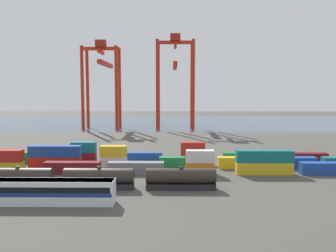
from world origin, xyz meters
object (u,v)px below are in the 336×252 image
shipping_container_4 (72,168)px  shipping_container_16 (172,162)px  shipping_container_18 (290,163)px  shipping_container_21 (84,157)px  shipping_container_23 (138,157)px  gantry_crane_west (102,75)px  shipping_container_17 (231,162)px  shipping_container_8 (264,168)px  shipping_container_24 (193,158)px  freight_tank_row (58,178)px  gantry_crane_central (175,73)px

shipping_container_4 → shipping_container_16: same height
shipping_container_18 → shipping_container_21: bearing=173.0°
shipping_container_23 → gantry_crane_west: bearing=106.7°
shipping_container_17 → shipping_container_23: bearing=164.7°
shipping_container_8 → shipping_container_16: same height
shipping_container_17 → shipping_container_18: 13.73m
shipping_container_17 → shipping_container_23: same height
shipping_container_16 → shipping_container_24: bearing=49.5°
freight_tank_row → gantry_crane_central: (22.33, 109.44, 25.28)m
shipping_container_23 → shipping_container_24: 13.74m
freight_tank_row → shipping_container_24: bearing=42.8°
shipping_container_17 → shipping_container_24: (-8.53, 6.09, 0.00)m
shipping_container_23 → shipping_container_16: bearing=-35.5°
shipping_container_23 → shipping_container_24: size_ratio=2.00×
freight_tank_row → shipping_container_24: (26.08, 24.17, -0.66)m
shipping_container_18 → shipping_container_8: bearing=-141.0°
shipping_container_18 → shipping_container_23: (-36.00, 6.09, 0.00)m
shipping_container_4 → gantry_crane_central: 103.47m
freight_tank_row → gantry_crane_west: gantry_crane_west is taller
shipping_container_4 → shipping_container_18: size_ratio=1.00×
shipping_container_8 → gantry_crane_central: bearing=100.7°
shipping_container_16 → shipping_container_23: bearing=144.5°
shipping_container_4 → gantry_crane_central: (23.17, 97.44, 25.94)m
gantry_crane_central → freight_tank_row: bearing=-101.5°
shipping_container_21 → shipping_container_23: size_ratio=0.50×
freight_tank_row → gantry_crane_central: 114.52m
shipping_container_4 → shipping_container_17: bearing=9.7°
gantry_crane_west → shipping_container_24: bearing=-65.2°
shipping_container_21 → gantry_crane_west: (-11.90, 85.36, 24.93)m
shipping_container_4 → freight_tank_row: bearing=-86.0°
shipping_container_8 → shipping_container_16: size_ratio=2.00×
freight_tank_row → shipping_container_18: (48.34, 18.08, -0.66)m
shipping_container_21 → gantry_crane_west: bearing=97.9°
freight_tank_row → shipping_container_8: freight_tank_row is taller
shipping_container_16 → shipping_container_18: (27.46, 0.00, 0.00)m
shipping_container_16 → freight_tank_row: bearing=-139.1°
shipping_container_17 → gantry_crane_central: (-12.28, 91.36, 25.94)m
shipping_container_8 → shipping_container_16: (-19.93, 6.09, 0.00)m
freight_tank_row → shipping_container_16: (20.89, 18.08, -0.66)m
shipping_container_4 → shipping_container_23: 17.95m
shipping_container_17 → gantry_crane_west: gantry_crane_west is taller
shipping_container_21 → gantry_crane_central: 92.23m
shipping_container_4 → shipping_container_16: size_ratio=2.00×
shipping_container_8 → shipping_container_18: (7.52, 6.09, 0.00)m
shipping_container_4 → shipping_container_21: 12.19m
shipping_container_8 → shipping_container_24: bearing=140.4°
shipping_container_18 → gantry_crane_west: size_ratio=0.28×
shipping_container_16 → shipping_container_21: bearing=164.7°
shipping_container_18 → gantry_crane_west: bearing=124.0°
shipping_container_24 → gantry_crane_central: gantry_crane_central is taller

